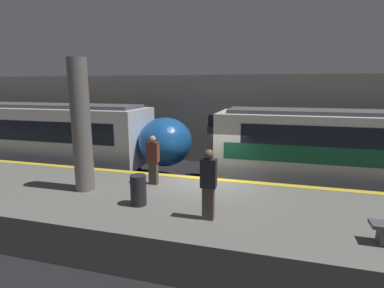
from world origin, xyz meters
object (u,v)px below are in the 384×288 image
(train_modern, at_px, (9,134))
(person_waiting, at_px, (153,159))
(support_pillar_near, at_px, (81,126))
(trash_bin, at_px, (138,190))
(person_walking, at_px, (209,183))

(train_modern, height_order, person_waiting, train_modern)
(support_pillar_near, distance_m, trash_bin, 2.79)
(support_pillar_near, xyz_separation_m, trash_bin, (2.18, -0.68, -1.61))
(train_modern, bearing_deg, person_walking, -25.21)
(support_pillar_near, height_order, person_waiting, support_pillar_near)
(person_waiting, relative_size, person_walking, 0.93)
(train_modern, relative_size, person_waiting, 11.88)
(trash_bin, bearing_deg, person_walking, -9.91)
(train_modern, distance_m, person_waiting, 10.52)
(person_waiting, bearing_deg, support_pillar_near, -149.91)
(train_modern, xyz_separation_m, trash_bin, (10.17, -5.40, -0.25))
(train_modern, xyz_separation_m, person_waiting, (9.88, -3.63, 0.19))
(person_waiting, distance_m, person_walking, 3.17)
(person_walking, distance_m, trash_bin, 2.15)
(train_modern, distance_m, person_walking, 13.52)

